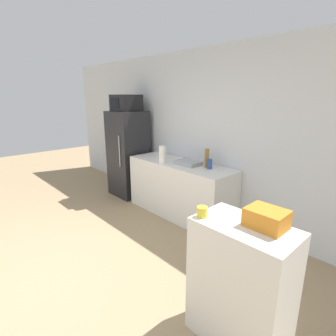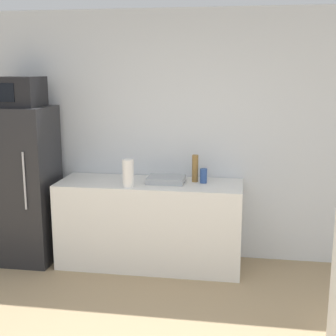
{
  "view_description": "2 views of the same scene",
  "coord_description": "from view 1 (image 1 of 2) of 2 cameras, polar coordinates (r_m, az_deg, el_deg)",
  "views": [
    {
      "loc": [
        2.64,
        -0.56,
        1.9
      ],
      "look_at": [
        0.05,
        1.84,
        0.93
      ],
      "focal_mm": 28.0,
      "sensor_mm": 36.0,
      "label": 1
    },
    {
      "loc": [
        0.73,
        -2.19,
        2.0
      ],
      "look_at": [
        0.08,
        1.86,
        1.13
      ],
      "focal_mm": 50.0,
      "sensor_mm": 36.0,
      "label": 2
    }
  ],
  "objects": [
    {
      "name": "ground_plane",
      "position": [
        3.3,
        -26.82,
        -21.62
      ],
      "size": [
        14.0,
        14.0,
        0.0
      ],
      "primitive_type": "plane",
      "color": "#9E8460"
    },
    {
      "name": "wall_back",
      "position": [
        4.21,
        7.87,
        7.07
      ],
      "size": [
        8.0,
        0.06,
        2.6
      ],
      "primitive_type": "cube",
      "color": "silver",
      "rests_on": "ground_plane"
    },
    {
      "name": "refrigerator",
      "position": [
        5.14,
        -8.66,
        3.03
      ],
      "size": [
        0.67,
        0.61,
        1.63
      ],
      "color": "#232326",
      "rests_on": "ground_plane"
    },
    {
      "name": "microwave",
      "position": [
        5.02,
        -9.12,
        13.81
      ],
      "size": [
        0.5,
        0.42,
        0.3
      ],
      "color": "black",
      "rests_on": "refrigerator"
    },
    {
      "name": "counter",
      "position": [
        4.28,
        2.58,
        -4.56
      ],
      "size": [
        1.86,
        0.64,
        0.88
      ],
      "primitive_type": "cube",
      "color": "silver",
      "rests_on": "ground_plane"
    },
    {
      "name": "sink_basin",
      "position": [
        4.05,
        4.52,
        1.18
      ],
      "size": [
        0.37,
        0.28,
        0.06
      ],
      "primitive_type": "cube",
      "color": "#9EA3A8",
      "rests_on": "counter"
    },
    {
      "name": "bottle_tall",
      "position": [
        3.91,
        8.43,
        2.15
      ],
      "size": [
        0.06,
        0.06,
        0.28
      ],
      "primitive_type": "cylinder",
      "color": "olive",
      "rests_on": "counter"
    },
    {
      "name": "bottle_short",
      "position": [
        3.84,
        9.06,
        0.89
      ],
      "size": [
        0.07,
        0.07,
        0.15
      ],
      "primitive_type": "cylinder",
      "color": "#2D4C8C",
      "rests_on": "counter"
    },
    {
      "name": "shelf_cabinet",
      "position": [
        2.26,
        15.47,
        -23.38
      ],
      "size": [
        0.73,
        0.43,
        1.01
      ],
      "primitive_type": "cube",
      "color": "white",
      "rests_on": "ground_plane"
    },
    {
      "name": "basket",
      "position": [
        1.97,
        20.64,
        -10.23
      ],
      "size": [
        0.27,
        0.21,
        0.13
      ],
      "primitive_type": "cube",
      "color": "orange",
      "rests_on": "shelf_cabinet"
    },
    {
      "name": "jar",
      "position": [
        2.03,
        7.43,
        -9.43
      ],
      "size": [
        0.08,
        0.08,
        0.08
      ],
      "primitive_type": "cylinder",
      "color": "yellow",
      "rests_on": "shelf_cabinet"
    },
    {
      "name": "paper_towel_roll",
      "position": [
        4.09,
        -1.23,
        2.89
      ],
      "size": [
        0.11,
        0.11,
        0.27
      ],
      "primitive_type": "cylinder",
      "color": "white",
      "rests_on": "counter"
    }
  ]
}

